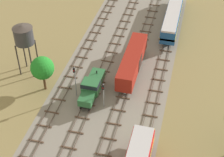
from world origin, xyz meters
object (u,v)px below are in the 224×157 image
water_tower (24,35)px  signal_post_near (103,93)px  shunter_loco_left_near (92,86)px  signal_post_nearest (75,78)px  freight_boxcar_centre_left_mid (132,61)px  diesel_railcar_centre_midfar (173,13)px

water_tower → signal_post_near: 16.70m
shunter_loco_left_near → signal_post_nearest: size_ratio=1.42×
water_tower → signal_post_near: size_ratio=2.08×
signal_post_nearest → freight_boxcar_centre_left_mid: bearing=48.4°
shunter_loco_left_near → freight_boxcar_centre_left_mid: size_ratio=0.60×
diesel_railcar_centre_midfar → signal_post_near: size_ratio=4.52×
shunter_loco_left_near → diesel_railcar_centre_midfar: bearing=69.2°
water_tower → signal_post_nearest: bearing=-22.3°
freight_boxcar_centre_left_mid → diesel_railcar_centre_midfar: size_ratio=0.68×
water_tower → signal_post_nearest: (10.11, -4.15, -3.84)m
signal_post_near → diesel_railcar_centre_midfar: bearing=75.1°
freight_boxcar_centre_left_mid → diesel_railcar_centre_midfar: 19.12m
signal_post_nearest → diesel_railcar_centre_midfar: bearing=65.1°
shunter_loco_left_near → signal_post_near: 3.28m
freight_boxcar_centre_left_mid → signal_post_near: size_ratio=3.09×
signal_post_nearest → signal_post_near: size_ratio=1.31×
shunter_loco_left_near → water_tower: 14.21m
signal_post_nearest → signal_post_near: 5.21m
freight_boxcar_centre_left_mid → signal_post_near: signal_post_near is taller
shunter_loco_left_near → signal_post_near: (2.49, -1.93, 0.91)m
freight_boxcar_centre_left_mid → shunter_loco_left_near: bearing=-122.7°
shunter_loco_left_near → signal_post_near: bearing=-37.7°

